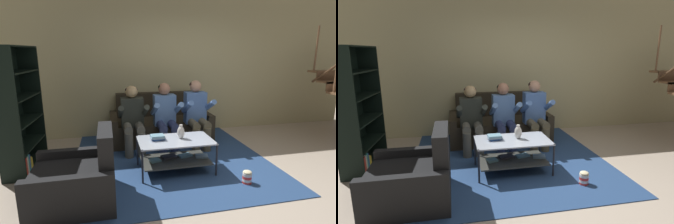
# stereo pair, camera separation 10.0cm
# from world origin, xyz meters

# --- Properties ---
(ground) EXTENTS (16.80, 16.80, 0.00)m
(ground) POSITION_xyz_m (0.00, 0.00, 0.00)
(ground) COLOR #BDAC99
(back_partition) EXTENTS (8.40, 0.12, 2.90)m
(back_partition) POSITION_xyz_m (0.00, 2.46, 1.45)
(back_partition) COLOR #C2BB89
(back_partition) RESTS_ON ground
(couch) EXTENTS (1.91, 0.92, 0.90)m
(couch) POSITION_xyz_m (-0.42, 1.94, 0.29)
(couch) COLOR #332C21
(couch) RESTS_ON ground
(person_seated_left) EXTENTS (0.50, 0.58, 1.14)m
(person_seated_left) POSITION_xyz_m (-1.00, 1.39, 0.62)
(person_seated_left) COLOR #58584E
(person_seated_left) RESTS_ON ground
(person_seated_middle) EXTENTS (0.50, 0.58, 1.17)m
(person_seated_middle) POSITION_xyz_m (-0.42, 1.40, 0.64)
(person_seated_middle) COLOR navy
(person_seated_middle) RESTS_ON ground
(person_seated_right) EXTENTS (0.50, 0.58, 1.20)m
(person_seated_right) POSITION_xyz_m (0.15, 1.40, 0.65)
(person_seated_right) COLOR brown
(person_seated_right) RESTS_ON ground
(coffee_table) EXTENTS (1.06, 0.62, 0.48)m
(coffee_table) POSITION_xyz_m (-0.47, 0.50, 0.31)
(coffee_table) COLOR #ADB7C7
(coffee_table) RESTS_ON ground
(area_rug) EXTENTS (3.00, 3.39, 0.01)m
(area_rug) POSITION_xyz_m (-0.45, 1.09, 0.01)
(area_rug) COLOR navy
(area_rug) RESTS_ON ground
(vase) EXTENTS (0.11, 0.11, 0.20)m
(vase) POSITION_xyz_m (-0.39, 0.54, 0.57)
(vase) COLOR silver
(vase) RESTS_ON coffee_table
(book_stack) EXTENTS (0.21, 0.17, 0.07)m
(book_stack) POSITION_xyz_m (-0.73, 0.55, 0.51)
(book_stack) COLOR #2C59AC
(book_stack) RESTS_ON coffee_table
(bookshelf) EXTENTS (0.38, 1.04, 1.79)m
(bookshelf) POSITION_xyz_m (-2.68, 1.05, 0.78)
(bookshelf) COLOR black
(bookshelf) RESTS_ON ground
(armchair) EXTENTS (0.92, 0.91, 0.86)m
(armchair) POSITION_xyz_m (-1.77, -0.05, 0.27)
(armchair) COLOR black
(armchair) RESTS_ON ground
(popcorn_tub) EXTENTS (0.12, 0.12, 0.18)m
(popcorn_tub) POSITION_xyz_m (0.35, -0.10, 0.09)
(popcorn_tub) COLOR red
(popcorn_tub) RESTS_ON ground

